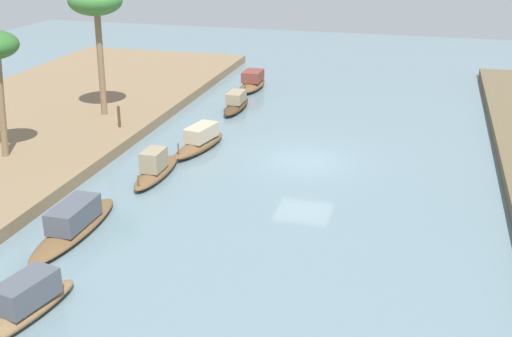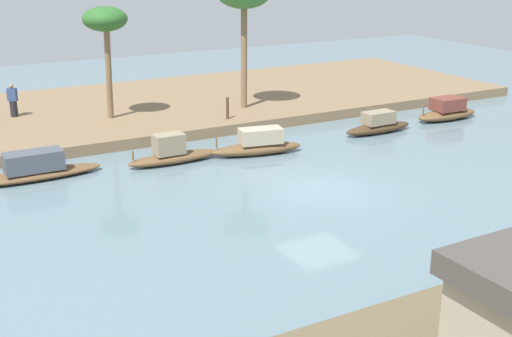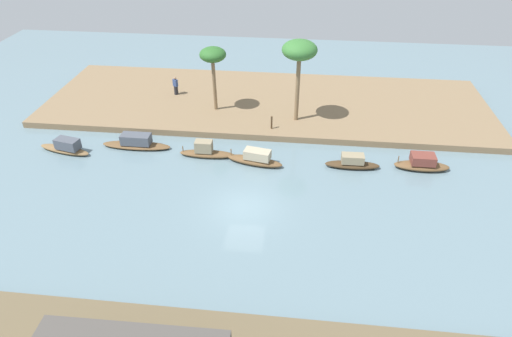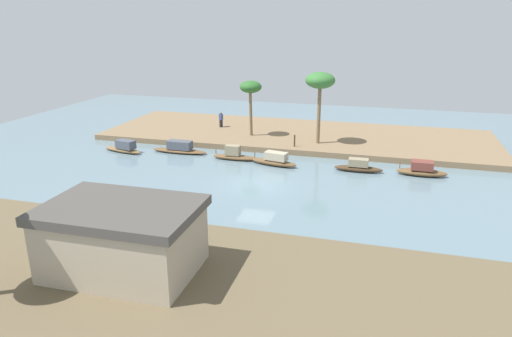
# 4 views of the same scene
# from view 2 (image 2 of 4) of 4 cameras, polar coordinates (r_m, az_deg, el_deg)

# --- Properties ---
(river_water) EXTENTS (67.83, 67.83, 0.00)m
(river_water) POSITION_cam_2_polar(r_m,az_deg,el_deg) (24.76, 5.51, -1.83)
(river_water) COLOR slate
(river_water) RESTS_ON ground
(riverbank_left) EXTENTS (38.37, 12.87, 0.51)m
(riverbank_left) POSITION_cam_2_polar(r_m,az_deg,el_deg) (37.27, -7.31, 5.43)
(riverbank_left) COLOR #846B4C
(riverbank_left) RESTS_ON ground
(sampan_foreground) EXTENTS (4.04, 1.00, 1.26)m
(sampan_foreground) POSITION_cam_2_polar(r_m,az_deg,el_deg) (27.79, -7.15, 1.29)
(sampan_foreground) COLOR brown
(sampan_foreground) RESTS_ON river_water
(sampan_downstream_large) EXTENTS (5.22, 1.22, 1.11)m
(sampan_downstream_large) POSITION_cam_2_polar(r_m,az_deg,el_deg) (27.02, -18.45, -0.06)
(sampan_downstream_large) COLOR brown
(sampan_downstream_large) RESTS_ON river_water
(sampan_open_hull) EXTENTS (4.15, 1.78, 1.15)m
(sampan_open_hull) POSITION_cam_2_polar(r_m,az_deg,el_deg) (28.75, 0.17, 2.08)
(sampan_open_hull) COLOR brown
(sampan_open_hull) RESTS_ON river_water
(sampan_near_left_bank) EXTENTS (3.78, 1.21, 1.16)m
(sampan_near_left_bank) POSITION_cam_2_polar(r_m,az_deg,el_deg) (36.06, 16.02, 4.73)
(sampan_near_left_bank) COLOR brown
(sampan_near_left_bank) RESTS_ON river_water
(sampan_midstream) EXTENTS (3.82, 1.02, 1.06)m
(sampan_midstream) POSITION_cam_2_polar(r_m,az_deg,el_deg) (32.67, 10.41, 3.69)
(sampan_midstream) COLOR #47331E
(sampan_midstream) RESTS_ON river_water
(person_on_near_bank) EXTENTS (0.51, 0.50, 1.64)m
(person_on_near_bank) POSITION_cam_2_polar(r_m,az_deg,el_deg) (35.24, -20.05, 5.35)
(person_on_near_bank) COLOR #232328
(person_on_near_bank) RESTS_ON riverbank_left
(mooring_post) EXTENTS (0.14, 0.14, 1.06)m
(mooring_post) POSITION_cam_2_polar(r_m,az_deg,el_deg) (32.75, -2.45, 5.17)
(mooring_post) COLOR #4C3823
(mooring_post) RESTS_ON riverbank_left
(palm_tree_left_far) EXTENTS (2.12, 2.12, 5.40)m
(palm_tree_left_far) POSITION_cam_2_polar(r_m,az_deg,el_deg) (32.87, -12.76, 12.06)
(palm_tree_left_far) COLOR #7F6647
(palm_tree_left_far) RESTS_ON riverbank_left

